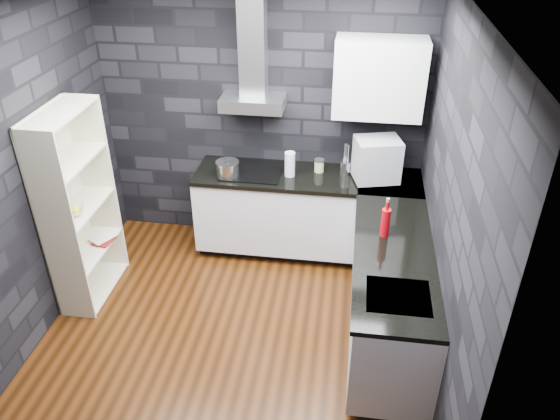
% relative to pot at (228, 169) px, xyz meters
% --- Properties ---
extents(ground, '(3.20, 3.20, 0.00)m').
position_rel_pot_xyz_m(ground, '(0.26, -1.17, -0.98)').
color(ground, '#421F0A').
extents(ceiling, '(3.20, 3.20, 0.00)m').
position_rel_pot_xyz_m(ceiling, '(0.26, -1.17, 1.72)').
color(ceiling, silver).
extents(wall_back, '(3.20, 0.05, 2.70)m').
position_rel_pot_xyz_m(wall_back, '(0.26, 0.46, 0.37)').
color(wall_back, black).
rests_on(wall_back, ground).
extents(wall_front, '(3.20, 0.05, 2.70)m').
position_rel_pot_xyz_m(wall_front, '(0.26, -2.79, 0.37)').
color(wall_front, black).
rests_on(wall_front, ground).
extents(wall_left, '(0.05, 3.20, 2.70)m').
position_rel_pot_xyz_m(wall_left, '(-1.36, -1.17, 0.37)').
color(wall_left, black).
rests_on(wall_left, ground).
extents(wall_right, '(0.05, 3.20, 2.70)m').
position_rel_pot_xyz_m(wall_right, '(1.89, -1.17, 0.37)').
color(wall_right, black).
rests_on(wall_right, ground).
extents(toekick_back, '(2.18, 0.50, 0.10)m').
position_rel_pot_xyz_m(toekick_back, '(0.76, 0.17, -0.93)').
color(toekick_back, black).
rests_on(toekick_back, ground).
extents(toekick_right, '(0.50, 1.78, 0.10)m').
position_rel_pot_xyz_m(toekick_right, '(1.60, -1.07, -0.93)').
color(toekick_right, black).
rests_on(toekick_right, ground).
extents(counter_back_cab, '(2.20, 0.60, 0.76)m').
position_rel_pot_xyz_m(counter_back_cab, '(0.76, 0.13, -0.50)').
color(counter_back_cab, silver).
rests_on(counter_back_cab, ground).
extents(counter_right_cab, '(0.60, 1.80, 0.76)m').
position_rel_pot_xyz_m(counter_right_cab, '(1.56, -1.07, -0.50)').
color(counter_right_cab, silver).
rests_on(counter_right_cab, ground).
extents(counter_back_top, '(2.20, 0.62, 0.04)m').
position_rel_pot_xyz_m(counter_back_top, '(0.76, 0.12, -0.10)').
color(counter_back_top, black).
rests_on(counter_back_top, counter_back_cab).
extents(counter_right_top, '(0.62, 1.80, 0.04)m').
position_rel_pot_xyz_m(counter_right_top, '(1.55, -1.07, -0.10)').
color(counter_right_top, black).
rests_on(counter_right_top, counter_right_cab).
extents(counter_corner_top, '(0.62, 0.62, 0.04)m').
position_rel_pot_xyz_m(counter_corner_top, '(1.56, 0.13, -0.10)').
color(counter_corner_top, black).
rests_on(counter_corner_top, counter_right_cab).
extents(hood_body, '(0.60, 0.34, 0.12)m').
position_rel_pot_xyz_m(hood_body, '(0.21, 0.26, 0.58)').
color(hood_body, '#B0B1B6').
rests_on(hood_body, wall_back).
extents(hood_chimney, '(0.24, 0.20, 0.90)m').
position_rel_pot_xyz_m(hood_chimney, '(0.21, 0.33, 1.09)').
color(hood_chimney, '#B0B1B6').
rests_on(hood_chimney, hood_body).
extents(upper_cabinet, '(0.80, 0.35, 0.70)m').
position_rel_pot_xyz_m(upper_cabinet, '(1.36, 0.26, 0.87)').
color(upper_cabinet, white).
rests_on(upper_cabinet, wall_back).
extents(cooktop, '(0.58, 0.50, 0.01)m').
position_rel_pot_xyz_m(cooktop, '(0.21, 0.13, -0.07)').
color(cooktop, black).
rests_on(cooktop, counter_back_top).
extents(sink_rim, '(0.44, 0.40, 0.01)m').
position_rel_pot_xyz_m(sink_rim, '(1.56, -1.57, -0.08)').
color(sink_rim, '#B0B1B6').
rests_on(sink_rim, counter_right_top).
extents(pot, '(0.23, 0.23, 0.13)m').
position_rel_pot_xyz_m(pot, '(0.00, 0.00, 0.00)').
color(pot, silver).
rests_on(pot, cooktop).
extents(glass_vase, '(0.11, 0.11, 0.25)m').
position_rel_pot_xyz_m(glass_vase, '(0.59, 0.10, 0.05)').
color(glass_vase, white).
rests_on(glass_vase, counter_back_top).
extents(storage_jar, '(0.12, 0.12, 0.11)m').
position_rel_pot_xyz_m(storage_jar, '(0.86, 0.23, -0.02)').
color(storage_jar, tan).
rests_on(storage_jar, counter_back_top).
extents(utensil_crock, '(0.11, 0.11, 0.13)m').
position_rel_pot_xyz_m(utensil_crock, '(1.12, 0.21, -0.01)').
color(utensil_crock, silver).
rests_on(utensil_crock, counter_back_top).
extents(appliance_garage, '(0.47, 0.41, 0.40)m').
position_rel_pot_xyz_m(appliance_garage, '(1.41, 0.11, 0.15)').
color(appliance_garage, '#B0B2B8').
rests_on(appliance_garage, counter_back_top).
extents(red_bottle, '(0.09, 0.09, 0.24)m').
position_rel_pot_xyz_m(red_bottle, '(1.47, -0.83, 0.05)').
color(red_bottle, '#AE040E').
rests_on(red_bottle, counter_right_top).
extents(bookshelf, '(0.56, 0.86, 1.80)m').
position_rel_pot_xyz_m(bookshelf, '(-1.16, -0.77, -0.08)').
color(bookshelf, beige).
rests_on(bookshelf, ground).
extents(fruit_bowl, '(0.28, 0.28, 0.05)m').
position_rel_pot_xyz_m(fruit_bowl, '(-1.16, -0.89, -0.04)').
color(fruit_bowl, silver).
rests_on(fruit_bowl, bookshelf).
extents(book_red, '(0.17, 0.05, 0.23)m').
position_rel_pot_xyz_m(book_red, '(-1.14, -0.61, -0.40)').
color(book_red, maroon).
rests_on(book_red, bookshelf).
extents(book_second, '(0.15, 0.10, 0.23)m').
position_rel_pot_xyz_m(book_second, '(-1.15, -0.57, -0.38)').
color(book_second, '#B2B2B2').
rests_on(book_second, bookshelf).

